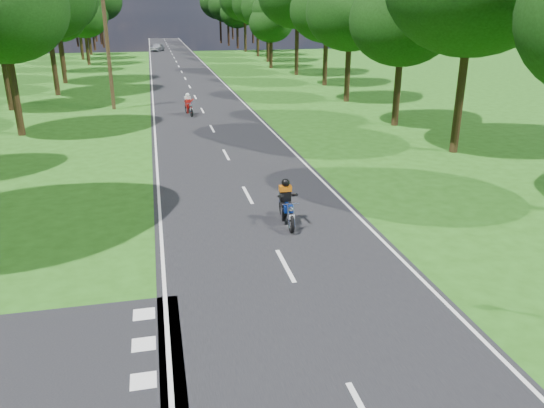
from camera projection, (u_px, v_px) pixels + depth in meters
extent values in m
plane|color=#214E12|center=(305.00, 303.00, 12.80)|extent=(160.00, 160.00, 0.00)
cube|color=black|center=(182.00, 72.00, 58.55)|extent=(7.00, 140.00, 0.02)
cube|color=silver|center=(285.00, 265.00, 14.62)|extent=(0.12, 2.00, 0.01)
cube|color=silver|center=(248.00, 195.00, 20.11)|extent=(0.12, 2.00, 0.01)
cube|color=silver|center=(226.00, 155.00, 25.60)|extent=(0.12, 2.00, 0.01)
cube|color=silver|center=(212.00, 129.00, 31.09)|extent=(0.12, 2.00, 0.01)
cube|color=silver|center=(202.00, 110.00, 36.58)|extent=(0.12, 2.00, 0.01)
cube|color=silver|center=(195.00, 97.00, 42.07)|extent=(0.12, 2.00, 0.01)
cube|color=silver|center=(190.00, 87.00, 47.57)|extent=(0.12, 2.00, 0.01)
cube|color=silver|center=(185.00, 78.00, 53.06)|extent=(0.12, 2.00, 0.01)
cube|color=silver|center=(182.00, 72.00, 58.55)|extent=(0.12, 2.00, 0.01)
cube|color=silver|center=(179.00, 66.00, 64.04)|extent=(0.12, 2.00, 0.01)
cube|color=silver|center=(176.00, 62.00, 69.53)|extent=(0.12, 2.00, 0.01)
cube|color=silver|center=(174.00, 58.00, 75.02)|extent=(0.12, 2.00, 0.01)
cube|color=silver|center=(172.00, 54.00, 80.51)|extent=(0.12, 2.00, 0.01)
cube|color=silver|center=(171.00, 51.00, 86.00)|extent=(0.12, 2.00, 0.01)
cube|color=silver|center=(169.00, 49.00, 91.50)|extent=(0.12, 2.00, 0.01)
cube|color=silver|center=(168.00, 46.00, 96.99)|extent=(0.12, 2.00, 0.01)
cube|color=silver|center=(167.00, 44.00, 102.48)|extent=(0.12, 2.00, 0.01)
cube|color=silver|center=(166.00, 42.00, 107.97)|extent=(0.12, 2.00, 0.01)
cube|color=silver|center=(165.00, 41.00, 113.46)|extent=(0.12, 2.00, 0.01)
cube|color=silver|center=(164.00, 39.00, 118.95)|extent=(0.12, 2.00, 0.01)
cube|color=silver|center=(151.00, 73.00, 57.88)|extent=(0.10, 140.00, 0.01)
cube|color=silver|center=(211.00, 71.00, 59.22)|extent=(0.10, 140.00, 0.01)
cube|color=silver|center=(143.00, 381.00, 10.10)|extent=(0.50, 0.50, 0.01)
cube|color=silver|center=(144.00, 344.00, 11.20)|extent=(0.50, 0.50, 0.01)
cube|color=silver|center=(144.00, 314.00, 12.29)|extent=(0.50, 0.50, 0.01)
cylinder|color=black|center=(16.00, 100.00, 28.97)|extent=(0.40, 0.40, 3.91)
ellipsoid|color=black|center=(1.00, 6.00, 27.29)|extent=(6.85, 6.85, 5.82)
cylinder|color=black|center=(7.00, 82.00, 36.22)|extent=(0.40, 0.40, 3.79)
cylinder|color=black|center=(54.00, 68.00, 42.43)|extent=(0.40, 0.40, 4.32)
cylinder|color=black|center=(62.00, 59.00, 49.19)|extent=(0.40, 0.40, 4.40)
cylinder|color=black|center=(63.00, 57.00, 57.99)|extent=(0.40, 0.40, 3.20)
ellipsoid|color=black|center=(58.00, 19.00, 56.62)|extent=(5.60, 5.60, 4.76)
ellipsoid|color=black|center=(56.00, 3.00, 56.07)|extent=(4.80, 4.80, 4.08)
cylinder|color=black|center=(88.00, 52.00, 65.11)|extent=(0.40, 0.40, 3.22)
ellipsoid|color=black|center=(84.00, 17.00, 63.73)|extent=(5.64, 5.64, 4.79)
ellipsoid|color=black|center=(82.00, 3.00, 63.18)|extent=(4.83, 4.83, 4.11)
cylinder|color=black|center=(82.00, 46.00, 71.84)|extent=(0.40, 0.40, 3.61)
ellipsoid|color=black|center=(77.00, 11.00, 70.29)|extent=(6.31, 6.31, 5.37)
cylinder|color=black|center=(90.00, 46.00, 79.23)|extent=(0.40, 0.40, 2.67)
ellipsoid|color=black|center=(88.00, 22.00, 78.09)|extent=(4.67, 4.67, 3.97)
ellipsoid|color=black|center=(87.00, 13.00, 77.64)|extent=(4.00, 4.00, 3.40)
ellipsoid|color=black|center=(85.00, 4.00, 77.18)|extent=(3.00, 3.00, 2.55)
cylinder|color=black|center=(94.00, 41.00, 87.49)|extent=(0.40, 0.40, 3.09)
ellipsoid|color=black|center=(91.00, 16.00, 86.17)|extent=(5.40, 5.40, 4.59)
ellipsoid|color=black|center=(90.00, 6.00, 85.65)|extent=(4.63, 4.63, 3.93)
cylinder|color=black|center=(103.00, 34.00, 93.41)|extent=(0.40, 0.40, 4.48)
ellipsoid|color=black|center=(99.00, 1.00, 91.48)|extent=(7.84, 7.84, 6.66)
cylinder|color=black|center=(101.00, 33.00, 101.48)|extent=(0.40, 0.40, 4.09)
ellipsoid|color=black|center=(98.00, 5.00, 99.72)|extent=(7.16, 7.16, 6.09)
cylinder|color=black|center=(459.00, 106.00, 25.41)|extent=(0.40, 0.40, 4.56)
cylinder|color=black|center=(397.00, 96.00, 31.51)|extent=(0.40, 0.40, 3.49)
ellipsoid|color=black|center=(403.00, 20.00, 30.01)|extent=(6.12, 6.12, 5.20)
cylinder|color=black|center=(347.00, 77.00, 39.63)|extent=(0.40, 0.40, 3.69)
ellipsoid|color=black|center=(350.00, 12.00, 38.05)|extent=(6.46, 6.46, 5.49)
cylinder|color=black|center=(325.00, 64.00, 47.94)|extent=(0.40, 0.40, 3.74)
ellipsoid|color=black|center=(327.00, 10.00, 46.33)|extent=(6.55, 6.55, 5.57)
cylinder|color=black|center=(297.00, 52.00, 55.29)|extent=(0.40, 0.40, 4.64)
cylinder|color=black|center=(271.00, 55.00, 61.94)|extent=(0.40, 0.40, 2.91)
ellipsoid|color=black|center=(271.00, 23.00, 60.70)|extent=(5.09, 5.09, 4.33)
ellipsoid|color=black|center=(271.00, 10.00, 60.20)|extent=(4.36, 4.36, 3.71)
cylinder|color=black|center=(268.00, 46.00, 68.86)|extent=(0.40, 0.40, 3.88)
ellipsoid|color=black|center=(268.00, 7.00, 67.20)|extent=(6.78, 6.78, 5.77)
cylinder|color=black|center=(258.00, 41.00, 76.63)|extent=(0.40, 0.40, 4.18)
ellipsoid|color=black|center=(258.00, 3.00, 74.84)|extent=(7.31, 7.31, 6.21)
cylinder|color=black|center=(245.00, 37.00, 84.69)|extent=(0.40, 0.40, 4.63)
cylinder|color=black|center=(238.00, 38.00, 91.56)|extent=(0.40, 0.40, 3.36)
ellipsoid|color=black|center=(237.00, 13.00, 90.12)|extent=(5.88, 5.88, 5.00)
ellipsoid|color=black|center=(237.00, 3.00, 89.55)|extent=(5.04, 5.04, 4.29)
cylinder|color=black|center=(229.00, 34.00, 97.94)|extent=(0.40, 0.40, 4.09)
ellipsoid|color=black|center=(228.00, 5.00, 96.19)|extent=(7.15, 7.15, 6.08)
cylinder|color=black|center=(221.00, 31.00, 104.88)|extent=(0.40, 0.40, 4.48)
ellipsoid|color=black|center=(220.00, 2.00, 102.96)|extent=(7.84, 7.84, 6.66)
cylinder|color=black|center=(96.00, 32.00, 109.97)|extent=(0.40, 0.40, 3.84)
ellipsoid|color=black|center=(93.00, 8.00, 108.32)|extent=(6.72, 6.72, 5.71)
cylinder|color=black|center=(233.00, 30.00, 117.61)|extent=(0.40, 0.40, 4.16)
ellipsoid|color=black|center=(232.00, 5.00, 115.83)|extent=(7.28, 7.28, 6.19)
cylinder|color=black|center=(77.00, 37.00, 95.89)|extent=(0.40, 0.40, 3.52)
ellipsoid|color=black|center=(74.00, 11.00, 94.38)|extent=(6.16, 6.16, 5.24)
ellipsoid|color=black|center=(73.00, 1.00, 93.78)|extent=(5.28, 5.28, 4.49)
cylinder|color=black|center=(253.00, 31.00, 105.15)|extent=(0.40, 0.40, 4.48)
ellipsoid|color=black|center=(253.00, 2.00, 103.23)|extent=(7.84, 7.84, 6.66)
cylinder|color=#382616|center=(108.00, 50.00, 35.81)|extent=(0.26, 0.26, 8.00)
imported|color=#B6B9BE|center=(157.00, 47.00, 85.96)|extent=(2.67, 4.00, 1.27)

